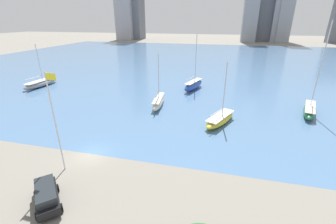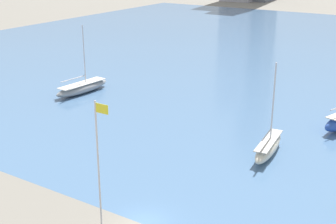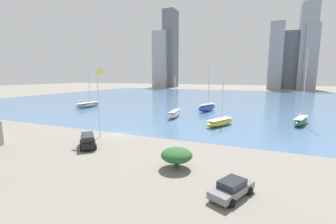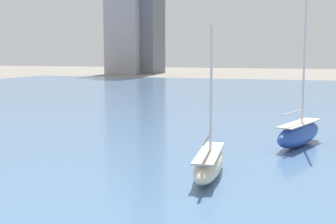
# 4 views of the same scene
# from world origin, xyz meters

# --- Properties ---
(harbor_water) EXTENTS (180.00, 140.00, 0.00)m
(harbor_water) POSITION_xyz_m (0.00, 70.00, 0.00)
(harbor_water) COLOR #4C7099
(harbor_water) RESTS_ON ground_plane
(distant_city_skyline) EXTENTS (171.86, 22.55, 70.80)m
(distant_city_skyline) POSITION_xyz_m (-1.65, 169.80, 26.57)
(distant_city_skyline) COLOR #9E9EA8
(distant_city_skyline) RESTS_ON ground_plane
(sailboat_cream) EXTENTS (2.72, 8.90, 10.24)m
(sailboat_cream) POSITION_xyz_m (3.50, 18.75, 0.94)
(sailboat_cream) COLOR beige
(sailboat_cream) RESTS_ON harbor_water
(sailboat_blue) EXTENTS (4.45, 9.04, 13.13)m
(sailboat_blue) POSITION_xyz_m (8.73, 31.62, 1.16)
(sailboat_blue) COLOR #284CA8
(sailboat_blue) RESTS_ON harbor_water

